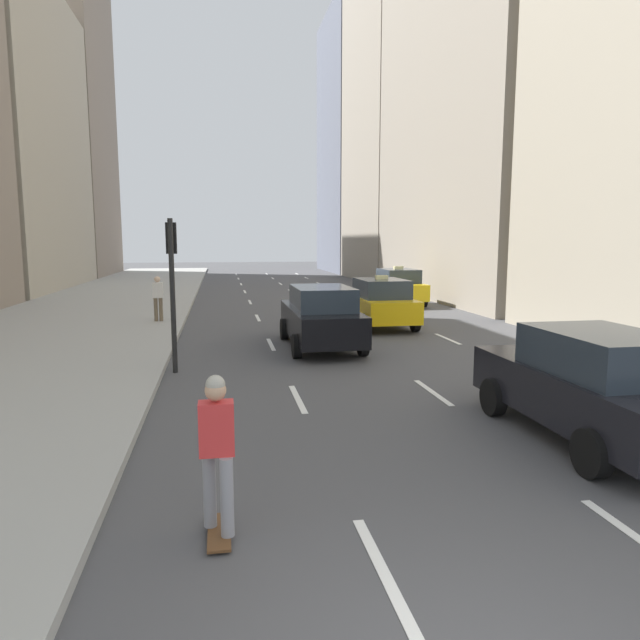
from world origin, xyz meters
The scene contains 10 objects.
sidewalk_left centered at (-7.00, 27.00, 0.07)m, with size 8.00×66.00×0.15m, color #9E9E99.
lane_markings centered at (2.60, 23.00, 0.01)m, with size 5.72×56.00×0.01m.
building_row_right centered at (12.00, 28.90, 13.81)m, with size 6.00×59.30×32.75m.
taxi_lead centered at (6.80, 23.75, 0.88)m, with size 2.02×4.40×1.87m.
taxi_second centered at (4.00, 16.94, 0.88)m, with size 2.02×4.40×1.87m.
sedan_black_near centered at (4.00, 4.92, 0.89)m, with size 2.02×4.43×1.74m.
sedan_silver_behind centered at (1.20, 13.29, 0.91)m, with size 2.02×4.79×1.80m.
skateboarder centered at (-1.72, 2.93, 0.96)m, with size 0.36×0.80×1.75m.
pedestrian_far_walking centered at (-3.92, 18.69, 1.07)m, with size 0.36×0.22×1.65m.
traffic_light_pole centered at (-2.75, 10.85, 2.41)m, with size 0.24×0.42×3.60m.
Camera 1 is at (-1.65, -2.81, 3.10)m, focal length 32.00 mm.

